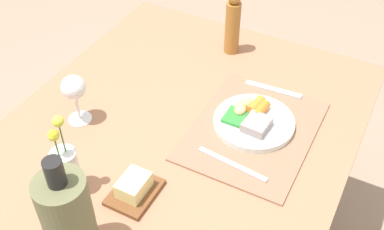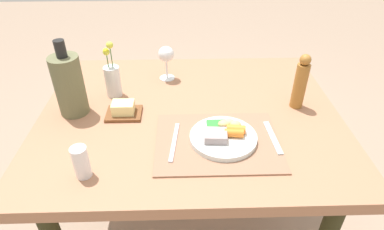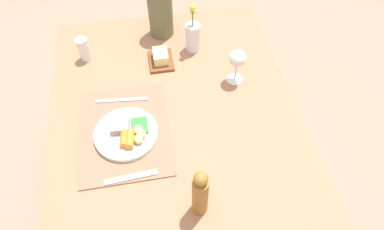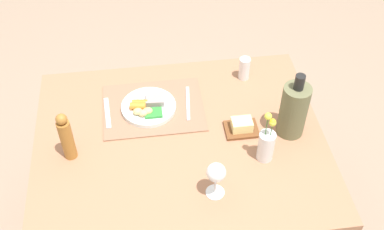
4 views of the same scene
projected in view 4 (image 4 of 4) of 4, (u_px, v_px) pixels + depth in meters
dining_table at (180, 154)px, 1.92m from camera, size 1.12×0.92×0.70m
placemat at (153, 108)px, 1.98m from camera, size 0.41×0.32×0.01m
dinner_plate at (148, 107)px, 1.96m from camera, size 0.22×0.22×0.05m
fork at (188, 103)px, 1.99m from camera, size 0.03×0.20×0.00m
knife at (107, 113)px, 1.95m from camera, size 0.03×0.17×0.00m
pepper_mill at (66, 137)px, 1.73m from camera, size 0.05×0.05×0.22m
butter_dish at (242, 127)px, 1.88m from camera, size 0.13×0.10×0.05m
salt_shaker at (244, 68)px, 2.08m from camera, size 0.05×0.05×0.10m
flower_vase at (266, 144)px, 1.75m from camera, size 0.06×0.06×0.23m
cooler_bottle at (294, 110)px, 1.81m from camera, size 0.11×0.11×0.29m
wine_glass at (216, 174)px, 1.61m from camera, size 0.07×0.07×0.15m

